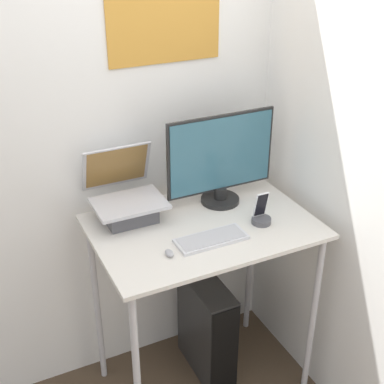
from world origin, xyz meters
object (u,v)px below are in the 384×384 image
Objects in this scene: keyboard at (211,239)px; computer_tower at (207,327)px; monitor at (221,162)px; cell_phone at (261,216)px; laptop at (127,202)px; mouse at (169,253)px.

keyboard is 0.78m from computer_tower.
monitor is at bearing 55.70° from keyboard.
cell_phone is at bearing 7.11° from keyboard.
laptop is 1.03× the size of keyboard.
mouse is at bearing -82.44° from laptop.
keyboard is 0.56× the size of computer_tower.
cell_phone reaches higher than mouse.
keyboard is 2.06× the size of cell_phone.
laptop is at bearing 149.87° from cell_phone.
laptop is 2.11× the size of cell_phone.
keyboard is (-0.20, -0.29, -0.21)m from monitor.
monitor reaches higher than cell_phone.
monitor is 0.32m from cell_phone.
monitor reaches higher than laptop.
keyboard reaches higher than computer_tower.
computer_tower is at bearing 64.93° from keyboard.
laptop reaches higher than computer_tower.
laptop is 0.89m from computer_tower.
mouse is 0.48m from cell_phone.
mouse is at bearing -173.33° from keyboard.
keyboard is at bearing -172.89° from cell_phone.
cell_phone is at bearing -74.40° from monitor.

